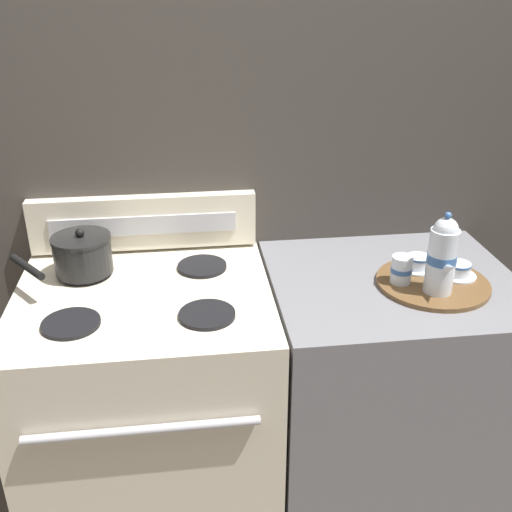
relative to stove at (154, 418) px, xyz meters
name	(u,v)px	position (x,y,z in m)	size (l,w,h in m)	color
ground_plane	(269,508)	(0.38, 0.00, -0.46)	(6.00, 6.00, 0.00)	brown
wall_back	(257,189)	(0.38, 0.35, 0.64)	(6.00, 0.05, 2.20)	#423D38
stove	(154,418)	(0.00, 0.00, 0.00)	(0.75, 0.68, 0.93)	beige
control_panel	(144,222)	(0.00, 0.30, 0.56)	(0.73, 0.05, 0.18)	beige
side_counter	(382,399)	(0.76, 0.00, 0.00)	(0.75, 0.66, 0.92)	slate
saucepan	(81,254)	(-0.18, 0.15, 0.53)	(0.29, 0.27, 0.14)	black
serving_tray	(432,283)	(0.86, -0.05, 0.46)	(0.33, 0.33, 0.01)	brown
teapot	(442,255)	(0.84, -0.11, 0.59)	(0.08, 0.13, 0.24)	silver
teacup_left	(418,263)	(0.84, 0.03, 0.49)	(0.11, 0.11, 0.04)	silver
teacup_right	(458,270)	(0.94, -0.03, 0.49)	(0.11, 0.11, 0.04)	silver
creamer_jug	(401,269)	(0.76, -0.05, 0.51)	(0.06, 0.06, 0.08)	silver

